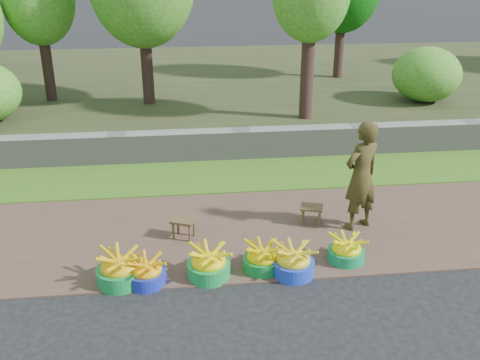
{
  "coord_description": "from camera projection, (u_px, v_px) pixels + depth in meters",
  "views": [
    {
      "loc": [
        -1.08,
        -5.13,
        3.49
      ],
      "look_at": [
        -0.34,
        1.3,
        0.75
      ],
      "focal_mm": 40.0,
      "sensor_mm": 36.0,
      "label": 1
    }
  ],
  "objects": [
    {
      "name": "stool_right",
      "position": [
        312.0,
        210.0,
        7.38
      ],
      "size": [
        0.36,
        0.31,
        0.27
      ],
      "rotation": [
        0.0,
        0.0,
        -0.3
      ],
      "color": "brown",
      "rests_on": "dirt_shoulder"
    },
    {
      "name": "dirt_shoulder",
      "position": [
        265.0,
        230.0,
        7.3
      ],
      "size": [
        80.0,
        2.5,
        0.02
      ],
      "primitive_type": "cube",
      "color": "brown",
      "rests_on": "ground"
    },
    {
      "name": "stool_left",
      "position": [
        183.0,
        223.0,
        7.02
      ],
      "size": [
        0.37,
        0.33,
        0.27
      ],
      "rotation": [
        0.0,
        0.0,
        -0.41
      ],
      "color": "brown",
      "rests_on": "dirt_shoulder"
    },
    {
      "name": "retaining_wall",
      "position": [
        241.0,
        144.0,
        9.81
      ],
      "size": [
        80.0,
        0.35,
        0.55
      ],
      "primitive_type": "cube",
      "color": "gray",
      "rests_on": "ground"
    },
    {
      "name": "grass_verge",
      "position": [
        247.0,
        174.0,
        9.13
      ],
      "size": [
        80.0,
        1.5,
        0.04
      ],
      "primitive_type": "cube",
      "color": "#3F731C",
      "rests_on": "ground"
    },
    {
      "name": "vendor_woman",
      "position": [
        361.0,
        176.0,
        7.08
      ],
      "size": [
        0.65,
        0.56,
        1.51
      ],
      "primitive_type": "imported",
      "rotation": [
        0.0,
        0.0,
        3.59
      ],
      "color": "black",
      "rests_on": "dirt_shoulder"
    },
    {
      "name": "basin_b",
      "position": [
        146.0,
        272.0,
        6.08
      ],
      "size": [
        0.45,
        0.45,
        0.33
      ],
      "color": "#1A2BB1",
      "rests_on": "ground"
    },
    {
      "name": "basin_d",
      "position": [
        262.0,
        259.0,
        6.34
      ],
      "size": [
        0.46,
        0.46,
        0.35
      ],
      "color": "#12782F",
      "rests_on": "ground"
    },
    {
      "name": "ground_plane",
      "position": [
        282.0,
        282.0,
        6.16
      ],
      "size": [
        120.0,
        120.0,
        0.0
      ],
      "primitive_type": "plane",
      "color": "black",
      "rests_on": "ground"
    },
    {
      "name": "basin_a",
      "position": [
        119.0,
        269.0,
        6.09
      ],
      "size": [
        0.53,
        0.53,
        0.4
      ],
      "color": "#16863E",
      "rests_on": "ground"
    },
    {
      "name": "basin_c",
      "position": [
        209.0,
        264.0,
        6.2
      ],
      "size": [
        0.51,
        0.51,
        0.38
      ],
      "color": "#179040",
      "rests_on": "ground"
    },
    {
      "name": "earth_bank",
      "position": [
        220.0,
        85.0,
        14.3
      ],
      "size": [
        80.0,
        10.0,
        0.5
      ],
      "primitive_type": "cube",
      "color": "#33391D",
      "rests_on": "ground"
    },
    {
      "name": "basin_e",
      "position": [
        293.0,
        262.0,
        6.25
      ],
      "size": [
        0.5,
        0.5,
        0.37
      ],
      "color": "blue",
      "rests_on": "ground"
    },
    {
      "name": "basin_f",
      "position": [
        346.0,
        251.0,
        6.52
      ],
      "size": [
        0.45,
        0.45,
        0.34
      ],
      "color": "#11834A",
      "rests_on": "ground"
    }
  ]
}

